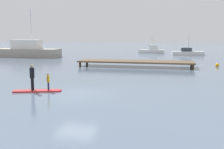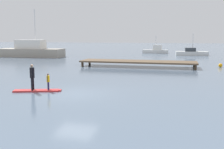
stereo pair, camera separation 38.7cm
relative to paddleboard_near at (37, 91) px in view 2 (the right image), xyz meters
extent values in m
plane|color=slate|center=(2.69, -0.07, -0.05)|extent=(240.00, 240.00, 0.00)
cube|color=red|center=(-0.07, -0.02, 0.00)|extent=(2.94, 1.48, 0.10)
cube|color=red|center=(1.35, 0.44, 0.00)|extent=(0.36, 0.48, 0.09)
cylinder|color=black|center=(-0.33, 0.08, 0.45)|extent=(0.12, 0.12, 0.81)
cylinder|color=black|center=(-0.22, -0.26, 0.45)|extent=(0.12, 0.12, 0.81)
cylinder|color=black|center=(-0.28, -0.09, 1.19)|extent=(0.38, 0.38, 0.67)
sphere|color=beige|center=(-0.28, -0.09, 1.64)|extent=(0.19, 0.19, 0.19)
cylinder|color=black|center=(-0.21, -0.30, 0.90)|extent=(0.03, 0.03, 1.69)
cube|color=black|center=(-0.21, -0.30, 0.14)|extent=(0.07, 0.14, 0.18)
cylinder|color=#19194C|center=(0.65, 0.33, 0.31)|extent=(0.08, 0.08, 0.52)
cylinder|color=#19194C|center=(0.72, 0.12, 0.31)|extent=(0.08, 0.08, 0.52)
cylinder|color=#F2B20C|center=(0.69, 0.22, 0.78)|extent=(0.24, 0.24, 0.43)
sphere|color=#8C664C|center=(0.69, 0.22, 1.07)|extent=(0.12, 0.12, 0.12)
cylinder|color=black|center=(0.74, 0.07, 0.59)|extent=(0.03, 0.03, 1.07)
cube|color=black|center=(0.74, 0.07, 0.14)|extent=(0.07, 0.14, 0.18)
cube|color=#9E9384|center=(-15.96, 25.82, 0.65)|extent=(11.34, 3.92, 1.40)
cube|color=white|center=(-15.98, 25.82, 2.11)|extent=(4.85, 2.59, 1.52)
cylinder|color=silver|center=(-15.03, 25.85, 5.43)|extent=(0.12, 0.12, 5.11)
cube|color=silver|center=(11.05, 36.01, 0.32)|extent=(5.83, 2.09, 0.74)
cube|color=#33383D|center=(10.77, 35.99, 1.03)|extent=(1.96, 1.46, 0.67)
cylinder|color=silver|center=(11.15, 36.02, 2.68)|extent=(0.12, 0.12, 2.63)
cube|color=silver|center=(3.92, 40.85, 0.31)|extent=(5.29, 1.58, 0.72)
cube|color=white|center=(4.36, 40.83, 1.17)|extent=(1.78, 1.07, 0.99)
cylinder|color=silver|center=(4.01, 40.85, 2.61)|extent=(0.12, 0.12, 1.90)
cube|color=brown|center=(4.21, 15.54, 0.56)|extent=(13.43, 3.17, 0.18)
cylinder|color=#473828|center=(-2.20, 14.25, 0.30)|extent=(0.28, 0.28, 0.70)
cylinder|color=#473828|center=(-2.20, 16.82, 0.30)|extent=(0.28, 0.28, 0.70)
cylinder|color=#473828|center=(10.62, 14.25, 0.30)|extent=(0.28, 0.28, 0.70)
cylinder|color=#473828|center=(10.62, 16.82, 0.30)|extent=(0.28, 0.28, 0.70)
sphere|color=orange|center=(13.55, 17.44, 0.17)|extent=(0.44, 0.44, 0.44)
camera|label=1|loc=(8.63, -15.56, 3.57)|focal=42.95mm
camera|label=2|loc=(9.01, -15.47, 3.57)|focal=42.95mm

